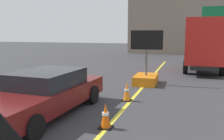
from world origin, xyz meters
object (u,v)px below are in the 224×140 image
at_px(traffic_cone_far_lane, 127,91).
at_px(box_truck, 204,43).
at_px(traffic_cone_mid_lane, 106,116).
at_px(arrow_board_trailer, 146,75).
at_px(pickup_car, 44,93).

bearing_deg(traffic_cone_far_lane, box_truck, 71.28).
height_order(traffic_cone_mid_lane, traffic_cone_far_lane, traffic_cone_far_lane).
height_order(arrow_board_trailer, box_truck, box_truck).
xyz_separation_m(arrow_board_trailer, traffic_cone_mid_lane, (-0.04, -6.20, -0.13)).
xyz_separation_m(box_truck, pickup_car, (-5.24, -11.50, -1.16)).
distance_m(pickup_car, traffic_cone_mid_lane, 2.33).
bearing_deg(traffic_cone_far_lane, traffic_cone_mid_lane, -87.67).
bearing_deg(box_truck, arrow_board_trailer, -116.88).
relative_size(box_truck, traffic_cone_mid_lane, 10.72).
xyz_separation_m(pickup_car, traffic_cone_far_lane, (2.13, 2.32, -0.34)).
bearing_deg(arrow_board_trailer, traffic_cone_far_lane, -92.69).
distance_m(arrow_board_trailer, pickup_car, 6.12).
height_order(arrow_board_trailer, pickup_car, arrow_board_trailer).
distance_m(traffic_cone_mid_lane, traffic_cone_far_lane, 2.85).
relative_size(pickup_car, traffic_cone_far_lane, 7.13).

